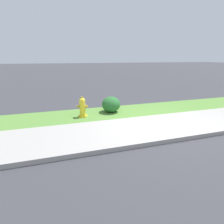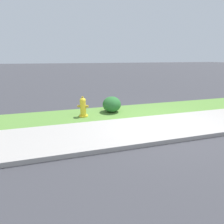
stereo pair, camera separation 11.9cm
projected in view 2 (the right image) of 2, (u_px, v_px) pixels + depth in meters
The scene contains 6 objects.
ground_plane at pixel (161, 126), 5.49m from camera, with size 120.00×120.00×0.00m, color #38383D.
sidewalk_pavement at pixel (161, 126), 5.49m from camera, with size 18.00×1.92×0.01m, color #9E9993.
grass_verge at pixel (138, 110), 7.12m from camera, with size 18.00×1.63×0.01m, color #568438.
street_curb at pixel (182, 138), 4.52m from camera, with size 18.00×0.16×0.12m, color #9E9993.
fire_hydrant_by_grass_verge at pixel (83, 107), 6.26m from camera, with size 0.40×0.37×0.74m.
shrub_bush_near_lamp at pixel (112, 104), 6.81m from camera, with size 0.72×0.72×0.61m.
Camera 2 is at (-2.86, -4.50, 2.07)m, focal length 28.00 mm.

